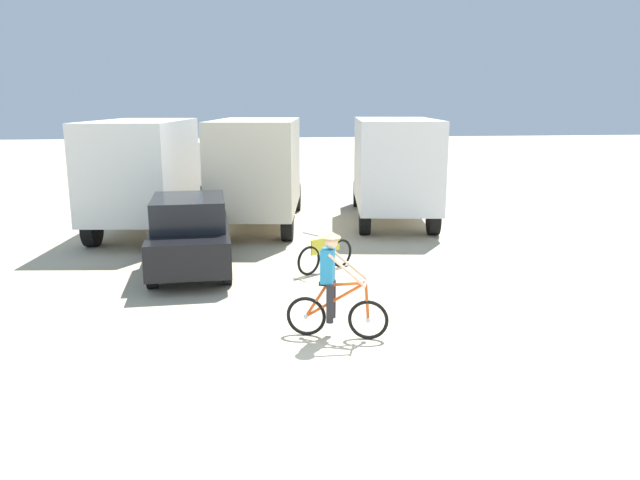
% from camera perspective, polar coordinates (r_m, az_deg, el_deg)
% --- Properties ---
extents(ground_plane, '(120.00, 120.00, 0.00)m').
position_cam_1_polar(ground_plane, '(9.77, 2.22, -10.72)').
color(ground_plane, beige).
extents(box_truck_white_box, '(3.15, 6.98, 3.35)m').
position_cam_1_polar(box_truck_white_box, '(19.56, -15.65, 6.34)').
color(box_truck_white_box, white).
rests_on(box_truck_white_box, ground).
extents(box_truck_cream_rv, '(3.30, 7.02, 3.35)m').
position_cam_1_polar(box_truck_cream_rv, '(19.67, -5.66, 6.77)').
color(box_truck_cream_rv, beige).
rests_on(box_truck_cream_rv, ground).
extents(box_truck_avon_van, '(3.35, 7.03, 3.35)m').
position_cam_1_polar(box_truck_avon_van, '(20.52, 6.77, 6.99)').
color(box_truck_avon_van, white).
rests_on(box_truck_avon_van, ground).
extents(sedan_parked, '(1.93, 4.27, 1.76)m').
position_cam_1_polar(sedan_parked, '(14.59, -11.95, 0.56)').
color(sedan_parked, black).
rests_on(sedan_parked, ground).
extents(cyclist_orange_shirt, '(1.66, 0.69, 1.82)m').
position_cam_1_polar(cyclist_orange_shirt, '(10.24, 1.26, -4.54)').
color(cyclist_orange_shirt, black).
rests_on(cyclist_orange_shirt, ground).
extents(bicycle_spare, '(1.44, 1.05, 0.97)m').
position_cam_1_polar(bicycle_spare, '(14.36, 0.49, -1.34)').
color(bicycle_spare, black).
rests_on(bicycle_spare, ground).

